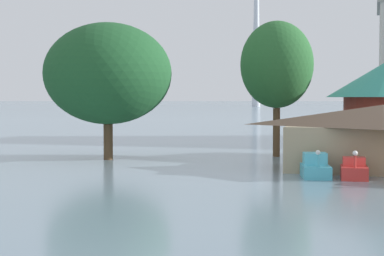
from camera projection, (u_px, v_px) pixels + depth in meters
The scene contains 5 objects.
pedal_boat_cyan at pixel (315, 168), 39.96m from camera, with size 2.22×3.26×1.79m.
pedal_boat_red at pixel (354, 170), 39.09m from camera, with size 1.75×2.51×1.81m.
boathouse at pixel (383, 136), 43.60m from camera, with size 13.49×8.20×4.46m.
shoreline_tree_tall_left at pixel (108, 74), 51.23m from camera, with size 10.14×10.14×10.87m.
shoreline_tree_mid at pixel (277, 65), 53.89m from camera, with size 6.09×6.09×11.33m.
Camera 1 is at (10.73, -7.70, 4.91)m, focal length 60.50 mm.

